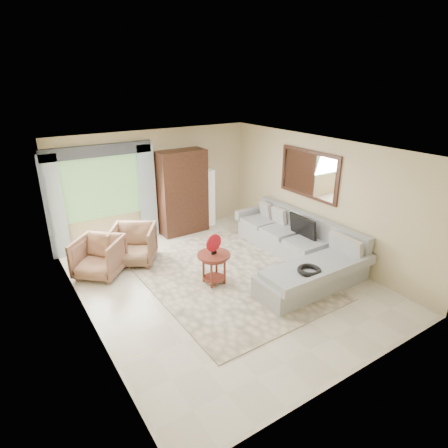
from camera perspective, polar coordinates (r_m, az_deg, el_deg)
ground at (r=7.41m, az=-0.15°, el=-8.81°), size 6.00×6.00×0.00m
area_rug at (r=7.58m, az=0.47°, el=-7.96°), size 3.05×4.04×0.02m
sectional_sofa at (r=8.15m, az=11.15°, el=-3.99°), size 2.30×3.46×0.90m
tv_screen at (r=8.26m, az=11.91°, el=-0.39°), size 0.14×0.74×0.48m
garden_hose at (r=6.85m, az=12.87°, el=-6.88°), size 0.43×0.43×0.09m
coffee_table at (r=7.20m, az=-1.53°, el=-6.74°), size 0.63×0.63×0.63m
red_disc at (r=6.97m, az=-1.58°, el=-2.90°), size 0.34×0.06×0.34m
armchair_left at (r=7.87m, az=-18.53°, el=-4.81°), size 1.22×1.22×0.80m
armchair_right at (r=8.20m, az=-13.62°, el=-3.07°), size 1.23×1.23×0.82m
potted_plant at (r=8.55m, az=-21.03°, el=-4.11°), size 0.51×0.46×0.50m
armoire at (r=9.42m, az=-6.36°, el=4.82°), size 1.20×0.55×2.10m
floor_lamp at (r=9.93m, az=-2.32°, el=4.00°), size 0.24×0.24×1.50m
window at (r=8.92m, az=-18.17°, el=5.23°), size 1.80×0.04×1.40m
curtain_left at (r=8.71m, az=-24.43°, el=2.25°), size 0.40×0.08×2.30m
curtain_right at (r=9.21m, az=-11.56°, el=4.76°), size 0.40×0.08×2.30m
valance at (r=8.66m, az=-18.70°, el=10.52°), size 2.40×0.12×0.26m
wall_mirror at (r=8.48m, az=12.76°, el=7.42°), size 0.05×1.70×1.05m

